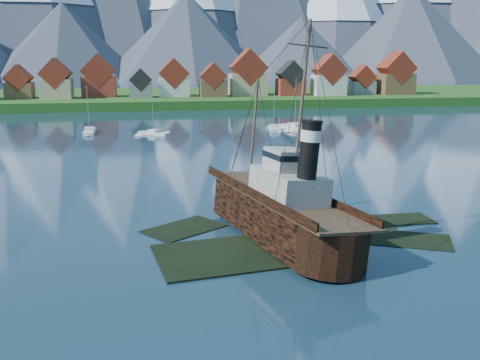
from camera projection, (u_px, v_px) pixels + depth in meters
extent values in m
plane|color=#162F40|center=(282.00, 243.00, 51.38)|extent=(1400.00, 1400.00, 0.00)
cube|color=black|center=(256.00, 256.00, 49.03)|extent=(19.08, 11.42, 1.00)
cube|color=black|center=(328.00, 231.00, 56.31)|extent=(15.15, 9.76, 1.00)
cube|color=black|center=(279.00, 218.00, 60.41)|extent=(11.45, 9.06, 1.00)
cube|color=black|center=(403.00, 243.00, 52.53)|extent=(10.27, 8.34, 1.00)
cube|color=black|center=(184.00, 233.00, 55.72)|extent=(9.42, 8.68, 1.00)
cube|color=black|center=(403.00, 223.00, 58.77)|extent=(6.00, 4.00, 1.00)
cube|color=#244614|center=(177.00, 101.00, 214.48)|extent=(600.00, 80.00, 3.20)
cube|color=#3F3D38|center=(184.00, 110.00, 178.02)|extent=(600.00, 2.50, 2.00)
cube|color=brown|center=(20.00, 90.00, 187.47)|extent=(9.00, 8.00, 5.50)
cube|color=maroon|center=(18.00, 78.00, 186.48)|extent=(9.16, 8.16, 9.16)
cube|color=tan|center=(57.00, 89.00, 186.63)|extent=(10.50, 9.00, 6.80)
cube|color=maroon|center=(55.00, 73.00, 185.43)|extent=(10.69, 9.18, 10.69)
cube|color=maroon|center=(99.00, 87.00, 194.69)|extent=(12.00, 8.50, 7.20)
cube|color=maroon|center=(98.00, 71.00, 193.38)|extent=(12.22, 8.67, 12.22)
cube|color=slate|center=(141.00, 91.00, 192.68)|extent=(8.00, 7.00, 4.80)
cube|color=black|center=(141.00, 80.00, 191.81)|extent=(8.15, 7.14, 8.15)
cube|color=beige|center=(174.00, 87.00, 197.39)|extent=(11.00, 9.50, 6.40)
cube|color=maroon|center=(174.00, 73.00, 196.22)|extent=(11.20, 9.69, 11.20)
cube|color=brown|center=(213.00, 89.00, 195.97)|extent=(9.50, 8.00, 5.80)
cube|color=maroon|center=(213.00, 76.00, 194.93)|extent=(9.67, 8.16, 9.67)
cube|color=tan|center=(248.00, 84.00, 202.87)|extent=(13.50, 10.00, 8.00)
cube|color=maroon|center=(248.00, 67.00, 201.41)|extent=(13.75, 10.20, 13.75)
cube|color=maroon|center=(291.00, 87.00, 202.88)|extent=(10.00, 8.50, 6.20)
cube|color=black|center=(291.00, 74.00, 201.77)|extent=(10.18, 8.67, 10.18)
cube|color=beige|center=(328.00, 85.00, 202.20)|extent=(11.50, 9.00, 7.50)
cube|color=maroon|center=(329.00, 70.00, 200.88)|extent=(11.71, 9.18, 11.71)
cube|color=slate|center=(362.00, 88.00, 208.84)|extent=(9.00, 7.50, 5.00)
cube|color=maroon|center=(362.00, 77.00, 207.91)|extent=(9.16, 7.65, 9.16)
cube|color=brown|center=(395.00, 84.00, 208.79)|extent=(12.50, 10.00, 7.80)
cube|color=maroon|center=(396.00, 68.00, 207.39)|extent=(12.73, 10.20, 12.73)
cone|color=#2D333D|center=(337.00, 10.00, 507.54)|extent=(150.00, 150.00, 125.00)
cone|color=#2D333D|center=(64.00, 43.00, 392.35)|extent=(120.00, 120.00, 58.00)
cone|color=#2D333D|center=(187.00, 38.00, 401.74)|extent=(136.00, 136.00, 66.00)
cone|color=#2D333D|center=(301.00, 49.00, 422.50)|extent=(110.00, 110.00, 50.00)
cone|color=#2D333D|center=(410.00, 33.00, 431.89)|extent=(150.00, 150.00, 75.00)
cube|color=black|center=(277.00, 217.00, 52.79)|extent=(6.43, 18.53, 3.86)
cone|color=black|center=(253.00, 188.00, 64.32)|extent=(6.43, 6.43, 6.43)
cylinder|color=black|center=(304.00, 249.00, 43.90)|extent=(6.43, 6.43, 3.86)
cube|color=#4C3826|center=(277.00, 197.00, 52.33)|extent=(6.30, 24.45, 0.23)
cube|color=black|center=(246.00, 194.00, 51.72)|extent=(0.18, 23.68, 0.83)
cube|color=black|center=(308.00, 191.00, 52.75)|extent=(0.18, 23.68, 0.83)
cube|color=#ADA89E|center=(281.00, 187.00, 50.69)|extent=(4.78, 7.81, 2.76)
cube|color=#ADA89E|center=(279.00, 160.00, 51.03)|extent=(3.31, 3.68, 2.02)
cylinder|color=black|center=(290.00, 151.00, 46.89)|extent=(1.75, 1.75, 5.15)
cylinder|color=silver|center=(291.00, 136.00, 46.60)|extent=(1.84, 1.84, 1.01)
cylinder|color=#473828|center=(262.00, 130.00, 58.11)|extent=(0.26, 0.26, 11.03)
cylinder|color=#473828|center=(285.00, 87.00, 47.69)|extent=(0.29, 0.29, 11.95)
cube|color=silver|center=(154.00, 134.00, 122.20)|extent=(7.30, 6.27, 1.03)
cube|color=silver|center=(153.00, 131.00, 122.01)|extent=(2.75, 2.67, 0.60)
cylinder|color=gray|center=(153.00, 112.00, 121.07)|extent=(0.12, 0.12, 8.94)
cube|color=silver|center=(274.00, 130.00, 129.47)|extent=(2.93, 8.68, 1.20)
cube|color=silver|center=(274.00, 126.00, 129.26)|extent=(2.09, 2.55, 0.70)
cylinder|color=gray|center=(274.00, 106.00, 128.16)|extent=(0.14, 0.14, 10.42)
cube|color=silver|center=(295.00, 129.00, 131.22)|extent=(6.97, 11.31, 1.33)
cube|color=silver|center=(295.00, 125.00, 130.98)|extent=(3.48, 3.83, 0.78)
cylinder|color=gray|center=(296.00, 102.00, 129.75)|extent=(0.16, 0.16, 11.57)
cube|color=silver|center=(90.00, 133.00, 124.74)|extent=(2.62, 9.60, 1.19)
cube|color=silver|center=(89.00, 129.00, 124.53)|extent=(2.17, 2.72, 0.69)
cylinder|color=gray|center=(88.00, 108.00, 123.44)|extent=(0.14, 0.14, 10.32)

